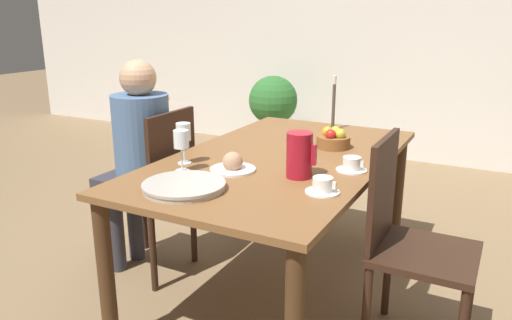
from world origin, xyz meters
The scene contains 16 objects.
ground_plane centered at (0.00, 0.00, 0.00)m, with size 20.00×20.00×0.00m, color #7F6647.
wall_back centered at (0.00, 2.83, 1.30)m, with size 10.00×0.06×2.60m.
dining_table centered at (0.00, 0.00, 0.64)m, with size 0.99×1.72×0.73m.
chair_person_side centered at (-0.68, -0.15, 0.50)m, with size 0.42×0.42×0.93m.
chair_opposite centered at (0.68, -0.16, 0.50)m, with size 0.42×0.42×0.93m.
person_seated centered at (-0.77, -0.17, 0.71)m, with size 0.39×0.41×1.20m.
red_pitcher centered at (0.21, -0.25, 0.84)m, with size 0.14×0.11×0.20m.
wine_glass_water centered at (-0.35, -0.32, 0.88)m, with size 0.07×0.07×0.20m.
wine_glass_juice centered at (-0.29, -0.42, 0.87)m, with size 0.07×0.07×0.19m.
teacup_near_person centered at (0.37, -0.39, 0.76)m, with size 0.14×0.14×0.06m.
teacup_across centered at (0.39, -0.06, 0.76)m, with size 0.14×0.14×0.06m.
serving_tray centered at (-0.14, -0.62, 0.75)m, with size 0.34×0.34×0.03m.
bread_plate centered at (-0.09, -0.31, 0.76)m, with size 0.21×0.21×0.09m.
fruit_bowl centered at (0.18, 0.29, 0.78)m, with size 0.18×0.18×0.11m.
candlestick_tall centered at (0.03, 0.70, 0.86)m, with size 0.06×0.06×0.33m.
potted_plant centered at (-1.17, 2.34, 0.53)m, with size 0.49×0.49×0.82m.
Camera 1 is at (1.01, -2.17, 1.42)m, focal length 35.00 mm.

